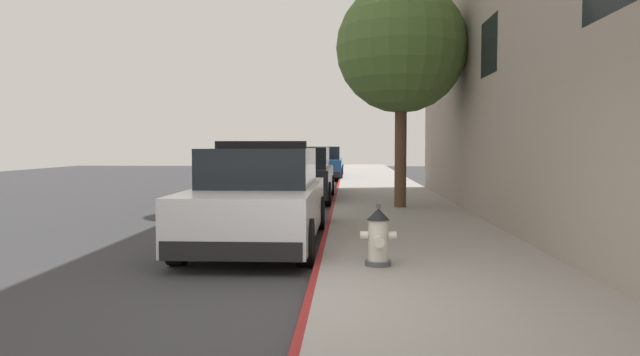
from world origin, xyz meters
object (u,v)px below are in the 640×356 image
(police_cruiser, at_px, (261,198))
(parked_car_dark_far, at_px, (323,164))
(parked_car_silver_ahead, at_px, (300,175))
(fire_hydrant, at_px, (378,237))
(street_tree, at_px, (401,48))

(police_cruiser, height_order, parked_car_dark_far, police_cruiser)
(police_cruiser, distance_m, parked_car_silver_ahead, 7.81)
(fire_hydrant, bearing_deg, parked_car_dark_far, 94.40)
(parked_car_dark_far, distance_m, fire_hydrant, 20.88)
(street_tree, bearing_deg, parked_car_dark_far, 100.03)
(parked_car_silver_ahead, distance_m, street_tree, 5.29)
(parked_car_dark_far, xyz_separation_m, street_tree, (2.47, -13.99, 3.16))
(police_cruiser, height_order, parked_car_silver_ahead, police_cruiser)
(police_cruiser, xyz_separation_m, street_tree, (2.67, 4.52, 3.16))
(fire_hydrant, xyz_separation_m, street_tree, (0.87, 6.83, 3.41))
(parked_car_silver_ahead, height_order, street_tree, street_tree)
(parked_car_silver_ahead, bearing_deg, police_cruiser, -89.95)
(fire_hydrant, distance_m, street_tree, 7.69)
(police_cruiser, distance_m, fire_hydrant, 2.94)
(police_cruiser, relative_size, parked_car_dark_far, 1.00)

